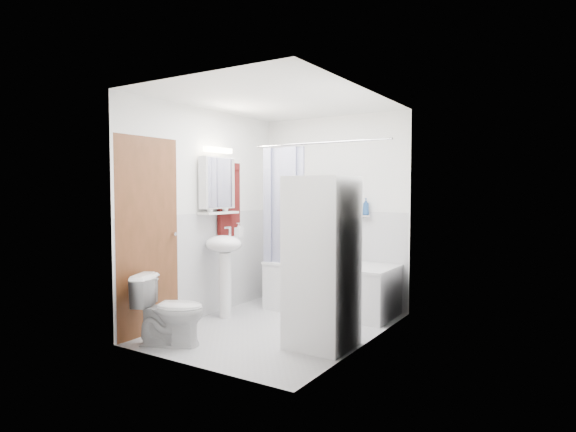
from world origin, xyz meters
The scene contains 20 objects.
floor centered at (0.00, 0.00, 0.00)m, with size 2.60×2.60×0.00m, color #B3B3B7.
room_walls centered at (0.00, 0.00, 1.49)m, with size 2.60×2.60×2.60m.
wainscot centered at (0.00, 0.29, 0.60)m, with size 1.98×2.58×2.58m.
door centered at (-0.95, -0.55, 1.00)m, with size 0.05×2.00×2.00m.
bathtub centered at (0.16, 0.92, 0.32)m, with size 1.54×0.73×0.59m.
tub_spout centered at (0.36, 1.25, 0.91)m, with size 0.04×0.04×0.12m, color silver.
curtain_rod centered at (0.16, 0.61, 2.00)m, with size 0.02×0.02×1.72m, color silver.
shower_curtain centered at (-0.32, 0.61, 1.25)m, with size 0.55×0.02×1.45m.
sink centered at (-0.75, 0.03, 0.70)m, with size 0.44×0.37×1.04m.
medicine_cabinet centered at (-0.90, 0.10, 1.57)m, with size 0.13×0.50×0.71m.
shelf centered at (-0.89, 0.10, 1.20)m, with size 0.18×0.54×0.03m, color silver.
shower_caddy centered at (0.41, 1.24, 1.15)m, with size 0.22×0.06×0.02m, color silver.
towel centered at (-0.94, 0.35, 1.36)m, with size 0.07×0.37×0.90m.
washer_dryer centered at (0.68, -0.28, 0.80)m, with size 0.58×0.56×1.59m.
toilet centered at (-0.56, -1.00, 0.33)m, with size 0.37×0.67×0.65m, color white.
soap_pump centered at (-0.71, 0.25, 0.95)m, with size 0.08×0.17×0.08m, color gray.
shelf_bottle centered at (-0.89, -0.05, 1.25)m, with size 0.07×0.18×0.07m, color gray.
shelf_cup centered at (-0.89, 0.22, 1.26)m, with size 0.10×0.09×0.10m, color gray.
shampoo_a centered at (0.35, 1.24, 1.23)m, with size 0.13×0.17×0.13m, color gray.
shampoo_b centered at (0.47, 1.24, 1.20)m, with size 0.08×0.21×0.08m, color navy.
Camera 1 is at (2.78, -4.21, 1.47)m, focal length 30.00 mm.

